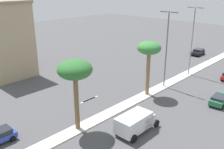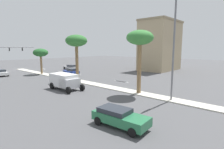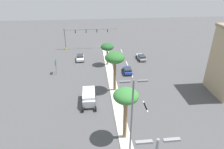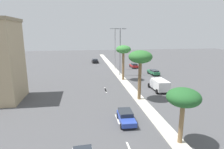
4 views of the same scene
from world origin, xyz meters
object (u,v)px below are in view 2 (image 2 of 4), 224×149
Objects in this scene: box_truck at (65,81)px; sedan_silver_inboard at (71,67)px; commercial_building at (160,46)px; palm_tree_trailing at (76,42)px; sedan_white_front at (0,73)px; sedan_blue_near at (71,71)px; street_lamp_left at (174,38)px; palm_tree_center at (41,53)px; palm_tree_near at (140,40)px; sedan_green_left at (119,117)px.

sedan_silver_inboard is at bearing -126.54° from box_truck.
commercial_building is 1.62× the size of palm_tree_trailing.
sedan_blue_near reaches higher than sedan_white_front.
commercial_building is 3.19× the size of sedan_blue_near.
palm_tree_trailing is 2.02× the size of sedan_white_front.
street_lamp_left is at bearing 110.08° from box_truck.
sedan_white_front is at bearing -31.52° from commercial_building.
palm_tree_trailing is 17.58m from street_lamp_left.
commercial_building reaches higher than palm_tree_center.
box_truck is (4.79, 16.86, -3.53)m from palm_tree_center.
palm_tree_center reaches higher than sedan_silver_inboard.
sedan_white_front is (7.39, -29.86, -6.12)m from palm_tree_near.
palm_tree_trailing is at bearing 58.98° from sedan_silver_inboard.
street_lamp_left reaches higher than sedan_silver_inboard.
sedan_green_left is at bearing 62.21° from sedan_blue_near.
palm_tree_trailing is at bearing 91.69° from palm_tree_center.
palm_tree_near is 31.36m from sedan_white_front.
palm_tree_center is 0.70× the size of palm_tree_trailing.
sedan_white_front is (7.13, -3.92, -4.04)m from palm_tree_center.
palm_tree_near is (0.11, 13.16, -0.08)m from palm_tree_trailing.
sedan_blue_near is at bearing -117.81° from palm_tree_trailing.
commercial_building is at bearing -150.16° from street_lamp_left.
palm_tree_trailing is 18.89m from sedan_silver_inboard.
palm_tree_center is at bearing -105.85° from box_truck.
palm_tree_center is at bearing -89.72° from street_lamp_left.
commercial_building is 28.96m from street_lamp_left.
street_lamp_left reaches higher than sedan_green_left.
commercial_building is 1.11× the size of street_lamp_left.
palm_tree_center is 9.08m from sedan_white_front.
palm_tree_trailing is at bearing 62.19° from sedan_blue_near.
street_lamp_left is at bearing 89.25° from palm_tree_trailing.
sedan_green_left is (18.40, 32.77, 0.02)m from sedan_silver_inboard.
street_lamp_left reaches higher than palm_tree_near.
sedan_silver_inboard is at bearing -119.32° from sedan_green_left.
palm_tree_near is 11.77m from sedan_green_left.
palm_tree_center is at bearing -106.27° from sedan_green_left.
palm_tree_trailing reaches higher than palm_tree_near.
street_lamp_left is 2.20× the size of box_truck.
palm_tree_center is 1.06× the size of box_truck.
palm_tree_near is 11.80m from box_truck.
palm_tree_center is 1.42× the size of sedan_white_front.
sedan_silver_inboard is at bearing -49.62° from commercial_building.
sedan_silver_inboard is (-16.70, 1.41, -0.01)m from sedan_white_front.
sedan_green_left is at bearing 62.22° from palm_tree_trailing.
commercial_building is at bearing 130.38° from sedan_silver_inboard.
box_truck is at bearing -106.80° from sedan_green_left.
palm_tree_trailing is 1.96× the size of sedan_blue_near.
sedan_white_front is (32.40, -19.87, -5.83)m from commercial_building.
sedan_green_left is (1.70, 34.17, 0.01)m from sedan_white_front.
palm_tree_near is (-0.27, 25.94, 2.07)m from palm_tree_center.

